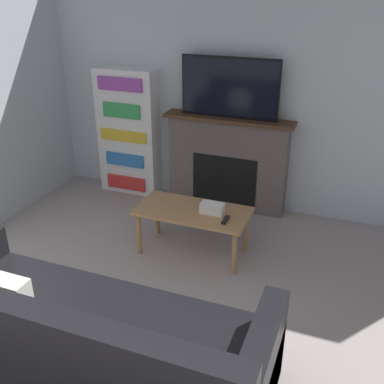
{
  "coord_description": "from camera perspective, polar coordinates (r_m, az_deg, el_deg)",
  "views": [
    {
      "loc": [
        1.26,
        -1.15,
        2.49
      ],
      "look_at": [
        -0.09,
        2.34,
        0.71
      ],
      "focal_mm": 42.0,
      "sensor_mm": 36.0,
      "label": 1
    }
  ],
  "objects": [
    {
      "name": "wall_back",
      "position": [
        5.14,
        6.54,
        12.41
      ],
      "size": [
        5.69,
        0.06,
        2.7
      ],
      "color": "silver",
      "rests_on": "ground_plane"
    },
    {
      "name": "fireplace",
      "position": [
        5.27,
        4.5,
        3.76
      ],
      "size": [
        1.49,
        0.28,
        1.1
      ],
      "color": "#605651",
      "rests_on": "ground_plane"
    },
    {
      "name": "tv",
      "position": [
        5.0,
        4.78,
        13.05
      ],
      "size": [
        1.1,
        0.03,
        0.66
      ],
      "color": "black",
      "rests_on": "fireplace"
    },
    {
      "name": "couch",
      "position": [
        3.21,
        -13.56,
        -18.48
      ],
      "size": [
        2.44,
        0.99,
        0.9
      ],
      "color": "black",
      "rests_on": "ground_plane"
    },
    {
      "name": "coffee_table",
      "position": [
        4.37,
        0.1,
        -3.0
      ],
      "size": [
        1.1,
        0.54,
        0.48
      ],
      "color": "#A87A4C",
      "rests_on": "ground_plane"
    },
    {
      "name": "tissue_box",
      "position": [
        4.26,
        2.57,
        -2.07
      ],
      "size": [
        0.22,
        0.12,
        0.1
      ],
      "color": "white",
      "rests_on": "coffee_table"
    },
    {
      "name": "remote_control",
      "position": [
        4.15,
        4.27,
        -3.55
      ],
      "size": [
        0.04,
        0.15,
        0.02
      ],
      "color": "black",
      "rests_on": "coffee_table"
    },
    {
      "name": "bookshelf",
      "position": [
        5.65,
        -8.06,
        7.48
      ],
      "size": [
        0.76,
        0.29,
        1.55
      ],
      "color": "white",
      "rests_on": "ground_plane"
    }
  ]
}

